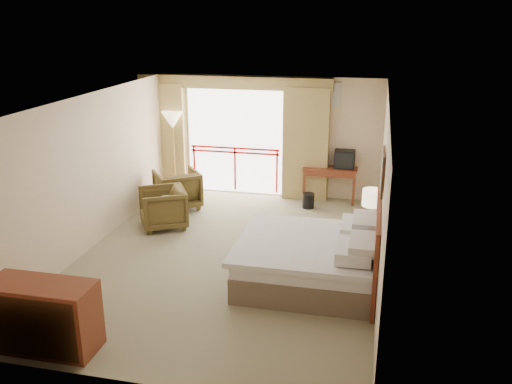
% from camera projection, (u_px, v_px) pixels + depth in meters
% --- Properties ---
extents(floor, '(7.00, 7.00, 0.00)m').
position_uv_depth(floor, '(229.00, 256.00, 9.37)').
color(floor, '#7F7756').
rests_on(floor, ground).
extents(ceiling, '(7.00, 7.00, 0.00)m').
position_uv_depth(ceiling, '(226.00, 100.00, 8.52)').
color(ceiling, white).
rests_on(ceiling, wall_back).
extents(wall_back, '(5.00, 0.00, 5.00)m').
position_uv_depth(wall_back, '(269.00, 137.00, 12.19)').
color(wall_back, beige).
rests_on(wall_back, ground).
extents(wall_front, '(5.00, 0.00, 5.00)m').
position_uv_depth(wall_front, '(139.00, 278.00, 5.71)').
color(wall_front, beige).
rests_on(wall_front, ground).
extents(wall_left, '(0.00, 7.00, 7.00)m').
position_uv_depth(wall_left, '(90.00, 172.00, 9.47)').
color(wall_left, beige).
rests_on(wall_left, ground).
extents(wall_right, '(0.00, 7.00, 7.00)m').
position_uv_depth(wall_right, '(382.00, 192.00, 8.43)').
color(wall_right, beige).
rests_on(wall_right, ground).
extents(balcony_door, '(2.40, 0.00, 2.40)m').
position_uv_depth(balcony_door, '(235.00, 142.00, 12.38)').
color(balcony_door, white).
rests_on(balcony_door, wall_back).
extents(balcony_railing, '(2.09, 0.03, 1.02)m').
position_uv_depth(balcony_railing, '(235.00, 158.00, 12.49)').
color(balcony_railing, '#A7120E').
rests_on(balcony_railing, wall_back).
extents(curtain_left, '(1.00, 0.26, 2.50)m').
position_uv_depth(curtain_left, '(165.00, 137.00, 12.59)').
color(curtain_left, olive).
rests_on(curtain_left, wall_back).
extents(curtain_right, '(1.00, 0.26, 2.50)m').
position_uv_depth(curtain_right, '(306.00, 144.00, 11.90)').
color(curtain_right, olive).
rests_on(curtain_right, wall_back).
extents(valance, '(4.40, 0.22, 0.28)m').
position_uv_depth(valance, '(233.00, 82.00, 11.87)').
color(valance, olive).
rests_on(valance, wall_back).
extents(hvac_vent, '(0.50, 0.04, 0.50)m').
position_uv_depth(hvac_vent, '(329.00, 94.00, 11.57)').
color(hvac_vent, silver).
rests_on(hvac_vent, wall_back).
extents(bed, '(2.13, 2.06, 0.97)m').
position_uv_depth(bed, '(311.00, 259.00, 8.39)').
color(bed, brown).
rests_on(bed, floor).
extents(headboard, '(0.06, 2.10, 1.30)m').
position_uv_depth(headboard, '(376.00, 249.00, 8.10)').
color(headboard, '#612112').
rests_on(headboard, wall_right).
extents(framed_art, '(0.04, 0.72, 0.60)m').
position_uv_depth(framed_art, '(383.00, 172.00, 7.72)').
color(framed_art, black).
rests_on(framed_art, wall_right).
extents(nightstand, '(0.42, 0.49, 0.56)m').
position_uv_depth(nightstand, '(369.00, 241.00, 9.30)').
color(nightstand, '#612112').
rests_on(nightstand, floor).
extents(table_lamp, '(0.34, 0.34, 0.61)m').
position_uv_depth(table_lamp, '(372.00, 198.00, 9.10)').
color(table_lamp, tan).
rests_on(table_lamp, nightstand).
extents(phone, '(0.20, 0.17, 0.08)m').
position_uv_depth(phone, '(367.00, 226.00, 9.07)').
color(phone, black).
rests_on(phone, nightstand).
extents(desk, '(1.18, 0.57, 0.77)m').
position_uv_depth(desk, '(330.00, 174.00, 12.03)').
color(desk, '#612112').
rests_on(desk, floor).
extents(tv, '(0.44, 0.35, 0.40)m').
position_uv_depth(tv, '(345.00, 159.00, 11.80)').
color(tv, black).
rests_on(tv, desk).
extents(coffee_maker, '(0.12, 0.12, 0.25)m').
position_uv_depth(coffee_maker, '(315.00, 161.00, 11.97)').
color(coffee_maker, black).
rests_on(coffee_maker, desk).
extents(cup, '(0.08, 0.08, 0.11)m').
position_uv_depth(cup, '(321.00, 165.00, 11.91)').
color(cup, white).
rests_on(cup, desk).
extents(wastebasket, '(0.29, 0.29, 0.32)m').
position_uv_depth(wastebasket, '(308.00, 201.00, 11.65)').
color(wastebasket, black).
rests_on(wastebasket, floor).
extents(armchair_far, '(1.24, 1.25, 0.82)m').
position_uv_depth(armchair_far, '(178.00, 207.00, 11.73)').
color(armchair_far, '#473819').
rests_on(armchair_far, floor).
extents(armchair_near, '(1.17, 1.16, 0.79)m').
position_uv_depth(armchair_near, '(164.00, 227.00, 10.65)').
color(armchair_near, '#473819').
rests_on(armchair_near, floor).
extents(side_table, '(0.46, 0.46, 0.51)m').
position_uv_depth(side_table, '(162.00, 204.00, 10.89)').
color(side_table, black).
rests_on(side_table, floor).
extents(book, '(0.21, 0.24, 0.02)m').
position_uv_depth(book, '(162.00, 196.00, 10.84)').
color(book, white).
rests_on(book, side_table).
extents(floor_lamp, '(0.48, 0.48, 1.90)m').
position_uv_depth(floor_lamp, '(172.00, 123.00, 12.23)').
color(floor_lamp, tan).
rests_on(floor_lamp, floor).
extents(dresser, '(1.34, 0.57, 0.89)m').
position_uv_depth(dresser, '(43.00, 316.00, 6.67)').
color(dresser, '#612112').
rests_on(dresser, floor).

